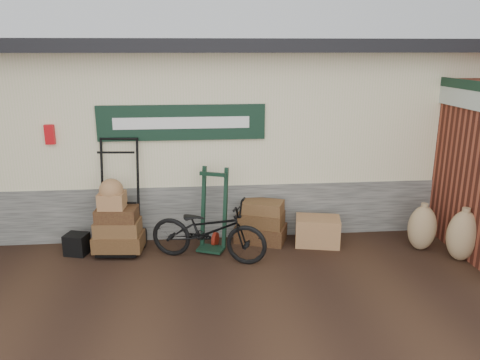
% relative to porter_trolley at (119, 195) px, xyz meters
% --- Properties ---
extents(ground, '(80.00, 80.00, 0.00)m').
position_rel_porter_trolley_xyz_m(ground, '(1.29, -0.69, -0.89)').
color(ground, black).
rests_on(ground, ground).
extents(station_building, '(14.40, 4.10, 3.20)m').
position_rel_porter_trolley_xyz_m(station_building, '(1.29, 2.04, 0.72)').
color(station_building, '#4C4C47').
rests_on(station_building, ground).
extents(brick_outbuilding, '(1.71, 4.51, 2.62)m').
position_rel_porter_trolley_xyz_m(brick_outbuilding, '(5.99, 0.50, 0.41)').
color(brick_outbuilding, maroon).
rests_on(brick_outbuilding, ground).
extents(porter_trolley, '(0.95, 0.75, 1.78)m').
position_rel_porter_trolley_xyz_m(porter_trolley, '(0.00, 0.00, 0.00)').
color(porter_trolley, black).
rests_on(porter_trolley, ground).
extents(green_barrow, '(0.59, 0.55, 1.30)m').
position_rel_porter_trolley_xyz_m(green_barrow, '(1.44, -0.14, -0.24)').
color(green_barrow, black).
rests_on(green_barrow, ground).
extents(suitcase_stack, '(0.92, 0.75, 0.70)m').
position_rel_porter_trolley_xyz_m(suitcase_stack, '(2.22, 0.09, -0.54)').
color(suitcase_stack, '#3A1C12').
rests_on(suitcase_stack, ground).
extents(wicker_hamper, '(0.78, 0.59, 0.45)m').
position_rel_porter_trolley_xyz_m(wicker_hamper, '(3.12, -0.14, -0.66)').
color(wicker_hamper, olive).
rests_on(wicker_hamper, ground).
extents(black_trunk, '(0.39, 0.36, 0.33)m').
position_rel_porter_trolley_xyz_m(black_trunk, '(-0.66, -0.15, -0.73)').
color(black_trunk, black).
rests_on(black_trunk, ground).
extents(bicycle, '(1.19, 1.89, 1.04)m').
position_rel_porter_trolley_xyz_m(bicycle, '(1.35, -0.53, -0.37)').
color(bicycle, black).
rests_on(bicycle, ground).
extents(burlap_sack_left, '(0.47, 0.40, 0.72)m').
position_rel_porter_trolley_xyz_m(burlap_sack_left, '(4.69, -0.48, -0.53)').
color(burlap_sack_left, '#906A4D').
rests_on(burlap_sack_left, ground).
extents(burlap_sack_right, '(0.52, 0.44, 0.77)m').
position_rel_porter_trolley_xyz_m(burlap_sack_right, '(5.10, -0.91, -0.50)').
color(burlap_sack_right, '#906A4D').
rests_on(burlap_sack_right, ground).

